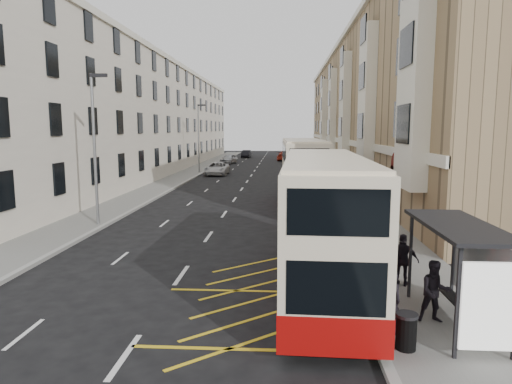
# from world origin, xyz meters

# --- Properties ---
(ground) EXTENTS (200.00, 200.00, 0.00)m
(ground) POSITION_xyz_m (0.00, 0.00, 0.00)
(ground) COLOR black
(ground) RESTS_ON ground
(pavement_right) EXTENTS (4.00, 120.00, 0.15)m
(pavement_right) POSITION_xyz_m (8.00, 30.00, 0.07)
(pavement_right) COLOR slate
(pavement_right) RESTS_ON ground
(pavement_left) EXTENTS (3.00, 120.00, 0.15)m
(pavement_left) POSITION_xyz_m (-7.50, 30.00, 0.07)
(pavement_left) COLOR slate
(pavement_left) RESTS_ON ground
(kerb_right) EXTENTS (0.25, 120.00, 0.15)m
(kerb_right) POSITION_xyz_m (6.00, 30.00, 0.07)
(kerb_right) COLOR gray
(kerb_right) RESTS_ON ground
(kerb_left) EXTENTS (0.25, 120.00, 0.15)m
(kerb_left) POSITION_xyz_m (-6.00, 30.00, 0.07)
(kerb_left) COLOR gray
(kerb_left) RESTS_ON ground
(road_markings) EXTENTS (10.00, 110.00, 0.01)m
(road_markings) POSITION_xyz_m (0.00, 45.00, 0.01)
(road_markings) COLOR silver
(road_markings) RESTS_ON ground
(terrace_right) EXTENTS (10.75, 79.00, 15.25)m
(terrace_right) POSITION_xyz_m (14.88, 45.38, 7.52)
(terrace_right) COLOR tan
(terrace_right) RESTS_ON ground
(terrace_left) EXTENTS (9.18, 79.00, 13.25)m
(terrace_left) POSITION_xyz_m (-13.43, 45.50, 6.52)
(terrace_left) COLOR silver
(terrace_left) RESTS_ON ground
(bus_shelter) EXTENTS (1.65, 4.25, 2.70)m
(bus_shelter) POSITION_xyz_m (8.34, -0.39, 2.14)
(bus_shelter) COLOR black
(bus_shelter) RESTS_ON pavement_right
(guard_railing) EXTENTS (0.06, 6.56, 1.01)m
(guard_railing) POSITION_xyz_m (6.25, 5.75, 0.86)
(guard_railing) COLOR #B3141F
(guard_railing) RESTS_ON pavement_right
(street_lamp_near) EXTENTS (0.93, 0.18, 8.00)m
(street_lamp_near) POSITION_xyz_m (-6.35, 12.00, 4.64)
(street_lamp_near) COLOR gray
(street_lamp_near) RESTS_ON pavement_left
(street_lamp_far) EXTENTS (0.93, 0.18, 8.00)m
(street_lamp_far) POSITION_xyz_m (-6.35, 42.00, 4.64)
(street_lamp_far) COLOR gray
(street_lamp_far) RESTS_ON pavement_left
(double_decker_front) EXTENTS (2.90, 11.11, 4.40)m
(double_decker_front) POSITION_xyz_m (5.00, 3.09, 2.24)
(double_decker_front) COLOR #F3E2C1
(double_decker_front) RESTS_ON ground
(double_decker_rear) EXTENTS (2.86, 11.52, 4.57)m
(double_decker_rear) POSITION_xyz_m (5.00, 19.44, 2.33)
(double_decker_rear) COLOR #F3E2C1
(double_decker_rear) RESTS_ON ground
(litter_bin) EXTENTS (0.53, 0.53, 0.87)m
(litter_bin) POSITION_xyz_m (6.57, -1.53, 0.60)
(litter_bin) COLOR black
(litter_bin) RESTS_ON pavement_right
(pedestrian_near) EXTENTS (0.68, 0.53, 1.65)m
(pedestrian_near) POSITION_xyz_m (6.35, -0.79, 0.97)
(pedestrian_near) COLOR black
(pedestrian_near) RESTS_ON pavement_right
(pedestrian_mid) EXTENTS (0.84, 0.67, 1.68)m
(pedestrian_mid) POSITION_xyz_m (7.73, 0.07, 0.99)
(pedestrian_mid) COLOR black
(pedestrian_mid) RESTS_ON pavement_right
(pedestrian_far) EXTENTS (1.09, 0.76, 1.72)m
(pedestrian_far) POSITION_xyz_m (7.62, 2.95, 1.01)
(pedestrian_far) COLOR black
(pedestrian_far) RESTS_ON pavement_right
(white_van) EXTENTS (2.50, 5.32, 1.47)m
(white_van) POSITION_xyz_m (-4.03, 40.47, 0.74)
(white_van) COLOR silver
(white_van) RESTS_ON ground
(car_silver) EXTENTS (2.70, 4.60, 1.47)m
(car_silver) POSITION_xyz_m (-4.69, 57.45, 0.74)
(car_silver) COLOR #B3B6BA
(car_silver) RESTS_ON ground
(car_dark) EXTENTS (1.71, 4.29, 1.39)m
(car_dark) POSITION_xyz_m (-3.23, 72.69, 0.69)
(car_dark) COLOR black
(car_dark) RESTS_ON ground
(car_red) EXTENTS (3.13, 5.75, 1.58)m
(car_red) POSITION_xyz_m (3.98, 65.11, 0.79)
(car_red) COLOR #A72817
(car_red) RESTS_ON ground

